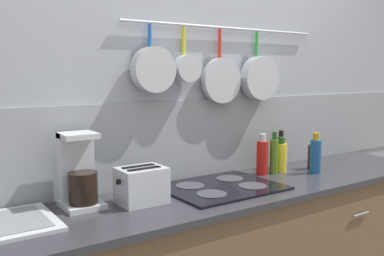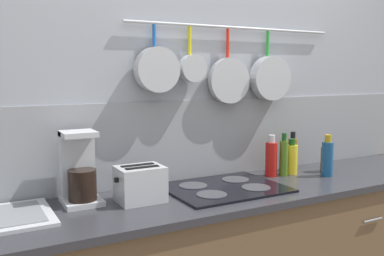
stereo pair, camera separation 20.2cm
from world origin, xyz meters
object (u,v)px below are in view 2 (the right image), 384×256
at_px(bottle_hot_sauce, 271,158).
at_px(bottle_vinegar, 292,153).
at_px(bottle_olive_oil, 327,159).
at_px(toaster, 140,184).
at_px(bottle_sesame_oil, 327,158).
at_px(bottle_cooking_wine, 284,157).
at_px(bottle_dish_soap, 292,159).
at_px(coffee_maker, 79,173).

distance_m(bottle_hot_sauce, bottle_vinegar, 0.22).
height_order(bottle_hot_sauce, bottle_olive_oil, bottle_hot_sauce).
relative_size(toaster, bottle_sesame_oil, 0.94).
height_order(toaster, bottle_olive_oil, bottle_olive_oil).
bearing_deg(bottle_sesame_oil, bottle_cooking_wine, 149.24).
height_order(bottle_vinegar, bottle_olive_oil, bottle_vinegar).
distance_m(bottle_vinegar, bottle_olive_oil, 0.20).
bearing_deg(bottle_dish_soap, toaster, -175.23).
distance_m(bottle_sesame_oil, bottle_olive_oil, 0.12).
xyz_separation_m(coffee_maker, bottle_olive_oil, (1.47, -0.09, -0.06)).
bearing_deg(bottle_dish_soap, bottle_vinegar, 46.01).
relative_size(bottle_sesame_oil, bottle_olive_oil, 1.33).
bearing_deg(bottle_cooking_wine, bottle_sesame_oil, -30.76).
distance_m(toaster, bottle_cooking_wine, 0.92).
xyz_separation_m(toaster, bottle_dish_soap, (0.99, 0.08, 0.01)).
height_order(toaster, bottle_dish_soap, bottle_dish_soap).
height_order(coffee_maker, bottle_sesame_oil, coffee_maker).
bearing_deg(bottle_vinegar, bottle_sesame_oil, -71.34).
height_order(bottle_cooking_wine, bottle_vinegar, bottle_cooking_wine).
xyz_separation_m(bottle_hot_sauce, bottle_sesame_oil, (0.29, -0.15, 0.00)).
relative_size(bottle_cooking_wine, bottle_vinegar, 1.05).
bearing_deg(bottle_hot_sauce, bottle_sesame_oil, -28.23).
relative_size(toaster, bottle_olive_oil, 1.26).
height_order(coffee_maker, bottle_olive_oil, coffee_maker).
bearing_deg(bottle_sesame_oil, coffee_maker, 172.88).
bearing_deg(coffee_maker, bottle_sesame_oil, -7.12).
bearing_deg(bottle_vinegar, bottle_cooking_wine, -149.23).
bearing_deg(bottle_olive_oil, bottle_vinegar, 139.11).
bearing_deg(bottle_hot_sauce, coffee_maker, 178.99).
distance_m(bottle_hot_sauce, bottle_dish_soap, 0.14).
distance_m(bottle_dish_soap, bottle_vinegar, 0.11).
distance_m(coffee_maker, bottle_vinegar, 1.31).
distance_m(coffee_maker, bottle_sesame_oil, 1.40).
xyz_separation_m(coffee_maker, bottle_dish_soap, (1.24, -0.04, -0.04)).
relative_size(coffee_maker, bottle_vinegar, 1.40).
bearing_deg(bottle_dish_soap, bottle_hot_sauce, 173.65).
xyz_separation_m(bottle_cooking_wine, bottle_vinegar, (0.14, 0.09, -0.01)).
distance_m(toaster, bottle_dish_soap, 0.99).
xyz_separation_m(coffee_maker, bottle_hot_sauce, (1.10, -0.02, -0.03)).
relative_size(coffee_maker, bottle_hot_sauce, 1.38).
bearing_deg(bottle_dish_soap, bottle_olive_oil, -14.12).
height_order(toaster, bottle_sesame_oil, bottle_sesame_oil).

